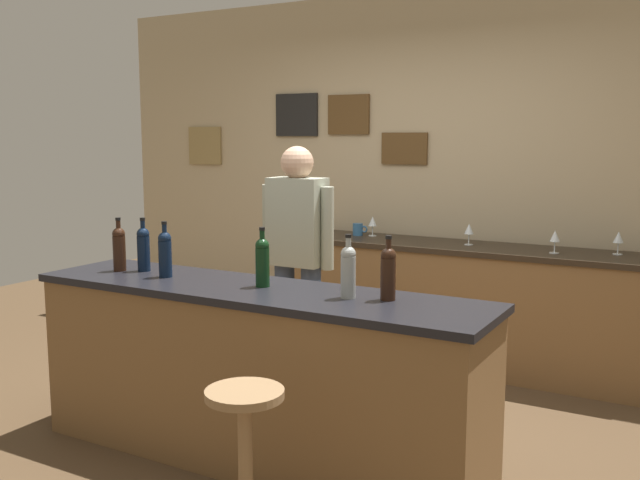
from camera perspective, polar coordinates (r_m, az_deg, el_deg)
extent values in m
plane|color=#4C3823|center=(4.28, -1.94, -14.93)|extent=(10.00, 10.00, 0.00)
cube|color=tan|center=(5.77, 8.67, 5.34)|extent=(6.00, 0.06, 2.80)
cube|color=#997F4C|center=(6.83, -9.08, 7.38)|extent=(0.36, 0.02, 0.34)
cube|color=black|center=(6.25, -1.86, 9.86)|extent=(0.41, 0.02, 0.36)
cube|color=brown|center=(6.01, 2.27, 9.89)|extent=(0.37, 0.02, 0.32)
cube|color=brown|center=(5.79, 6.68, 7.21)|extent=(0.39, 0.02, 0.25)
cube|color=brown|center=(3.81, -5.19, -10.85)|extent=(2.45, 0.57, 0.88)
cube|color=black|center=(3.68, -5.28, -4.07)|extent=(2.50, 0.60, 0.04)
cube|color=brown|center=(5.41, 10.96, -5.29)|extent=(2.58, 0.53, 0.86)
cube|color=#2D2319|center=(5.33, 11.09, -0.58)|extent=(2.63, 0.56, 0.04)
cylinder|color=#384766|center=(4.68, -0.71, -7.27)|extent=(0.13, 0.13, 0.86)
cylinder|color=#384766|center=(4.79, -2.79, -6.94)|extent=(0.13, 0.13, 0.86)
cube|color=#9EA38E|center=(4.60, -1.80, 1.46)|extent=(0.36, 0.20, 0.56)
sphere|color=tan|center=(4.57, -1.83, 6.13)|extent=(0.21, 0.21, 0.21)
cylinder|color=#9EA38E|center=(4.49, 0.59, 0.92)|extent=(0.08, 0.08, 0.52)
cylinder|color=#9EA38E|center=(4.72, -4.08, 1.25)|extent=(0.08, 0.08, 0.52)
cylinder|color=olive|center=(3.09, -5.89, -17.96)|extent=(0.06, 0.06, 0.65)
cylinder|color=olive|center=(2.95, -5.99, -12.03)|extent=(0.32, 0.32, 0.03)
cylinder|color=black|center=(4.25, -15.59, -1.04)|extent=(0.07, 0.07, 0.20)
sphere|color=black|center=(4.23, -15.65, 0.47)|extent=(0.07, 0.07, 0.07)
cylinder|color=black|center=(4.23, -15.67, 0.90)|extent=(0.03, 0.03, 0.09)
cylinder|color=black|center=(4.22, -15.69, 1.62)|extent=(0.03, 0.03, 0.02)
cylinder|color=black|center=(4.21, -13.78, -1.05)|extent=(0.07, 0.07, 0.20)
sphere|color=black|center=(4.19, -13.83, 0.46)|extent=(0.07, 0.07, 0.07)
cylinder|color=black|center=(4.19, -13.85, 0.90)|extent=(0.03, 0.03, 0.09)
cylinder|color=black|center=(4.18, -13.87, 1.62)|extent=(0.03, 0.03, 0.02)
cylinder|color=black|center=(4.00, -12.14, -1.47)|extent=(0.07, 0.07, 0.20)
sphere|color=black|center=(3.99, -12.19, 0.12)|extent=(0.07, 0.07, 0.07)
cylinder|color=black|center=(3.98, -12.21, 0.58)|extent=(0.03, 0.03, 0.09)
cylinder|color=black|center=(3.97, -12.23, 1.34)|extent=(0.03, 0.03, 0.02)
cylinder|color=black|center=(3.68, -4.57, -2.17)|extent=(0.07, 0.07, 0.20)
sphere|color=black|center=(3.66, -4.59, -0.43)|extent=(0.07, 0.07, 0.07)
cylinder|color=black|center=(3.65, -4.60, 0.07)|extent=(0.03, 0.03, 0.09)
cylinder|color=black|center=(3.65, -4.61, 0.89)|extent=(0.03, 0.03, 0.02)
cylinder|color=#999E99|center=(3.41, 2.24, -2.97)|extent=(0.07, 0.07, 0.20)
sphere|color=#999E99|center=(3.39, 2.26, -1.11)|extent=(0.07, 0.07, 0.07)
cylinder|color=#999E99|center=(3.38, 2.26, -0.57)|extent=(0.03, 0.03, 0.09)
cylinder|color=black|center=(3.38, 2.26, 0.32)|extent=(0.03, 0.03, 0.02)
cylinder|color=black|center=(3.38, 5.41, -3.10)|extent=(0.07, 0.07, 0.20)
sphere|color=black|center=(3.36, 5.43, -1.21)|extent=(0.07, 0.07, 0.07)
cylinder|color=black|center=(3.36, 5.44, -0.67)|extent=(0.03, 0.03, 0.09)
cylinder|color=black|center=(3.35, 5.45, 0.23)|extent=(0.03, 0.03, 0.02)
cylinder|color=silver|center=(5.77, 0.36, 0.47)|extent=(0.06, 0.06, 0.00)
cylinder|color=silver|center=(5.76, 0.36, 0.86)|extent=(0.01, 0.01, 0.07)
cone|color=silver|center=(5.75, 0.36, 1.61)|extent=(0.07, 0.07, 0.08)
cylinder|color=silver|center=(5.69, 4.17, 0.35)|extent=(0.06, 0.06, 0.00)
cylinder|color=silver|center=(5.69, 4.18, 0.75)|extent=(0.01, 0.01, 0.07)
cone|color=silver|center=(5.68, 4.18, 1.50)|extent=(0.07, 0.07, 0.08)
cylinder|color=silver|center=(5.32, 11.67, -0.35)|extent=(0.06, 0.06, 0.00)
cylinder|color=silver|center=(5.32, 11.69, 0.07)|extent=(0.01, 0.01, 0.07)
cone|color=silver|center=(5.31, 11.71, 0.87)|extent=(0.07, 0.07, 0.08)
cylinder|color=silver|center=(5.10, 18.04, -0.97)|extent=(0.06, 0.06, 0.00)
cylinder|color=silver|center=(5.09, 18.06, -0.53)|extent=(0.01, 0.01, 0.07)
cone|color=silver|center=(5.08, 18.10, 0.31)|extent=(0.07, 0.07, 0.08)
cylinder|color=silver|center=(5.18, 22.48, -1.04)|extent=(0.06, 0.06, 0.00)
cylinder|color=silver|center=(5.18, 22.50, -0.61)|extent=(0.01, 0.01, 0.07)
cone|color=silver|center=(5.17, 22.55, 0.22)|extent=(0.07, 0.07, 0.08)
cylinder|color=#336699|center=(5.72, 3.01, 0.84)|extent=(0.08, 0.08, 0.09)
torus|color=#336699|center=(5.69, 3.52, 0.85)|extent=(0.06, 0.01, 0.06)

